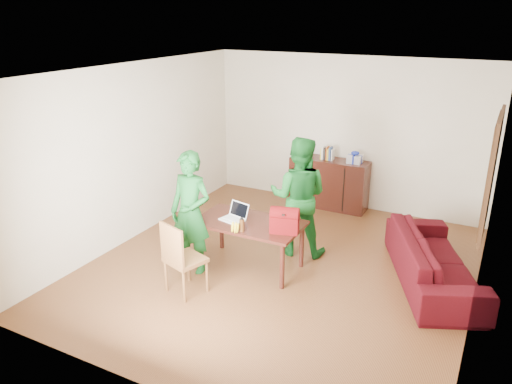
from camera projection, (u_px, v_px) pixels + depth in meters
The scene contains 10 objects.
room at pixel (287, 177), 6.68m from camera, with size 5.20×5.70×2.90m.
table at pixel (249, 227), 6.85m from camera, with size 1.47×0.83×0.68m.
chair at pixel (185, 272), 6.32m from camera, with size 0.55×0.54×0.98m.
person_near at pixel (191, 213), 6.71m from camera, with size 0.62×0.40×1.69m, color #13571F.
person_far at pixel (299, 196), 7.19m from camera, with size 0.86×0.67×1.76m, color #156121.
laptop at pixel (232, 217), 6.85m from camera, with size 0.36×0.29×0.23m.
bananas at pixel (235, 230), 6.48m from camera, with size 0.15×0.09×0.06m, color yellow, non-canonical shape.
bottle at pixel (242, 225), 6.50m from camera, with size 0.06×0.06×0.19m, color #522D12.
red_bag at pixel (285, 222), 6.46m from camera, with size 0.37×0.21×0.27m, color #69070F.
sofa at pixel (434, 260), 6.55m from camera, with size 2.19×0.86×0.64m, color #390708.
Camera 1 is at (2.57, -5.69, 3.41)m, focal length 35.00 mm.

